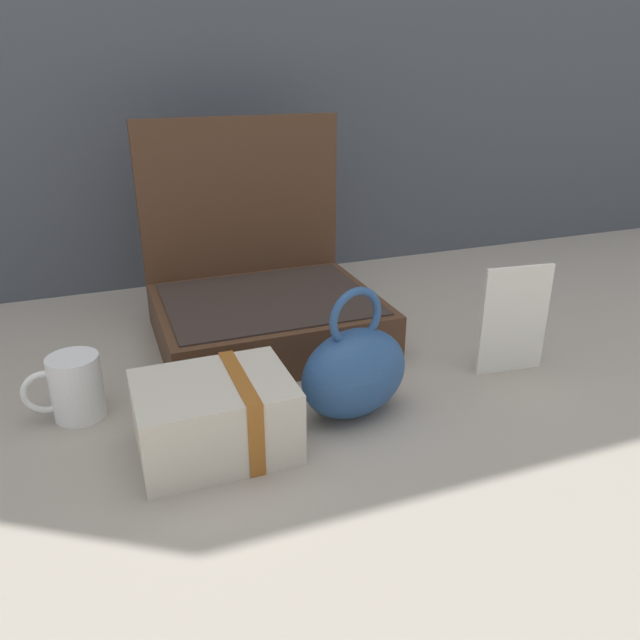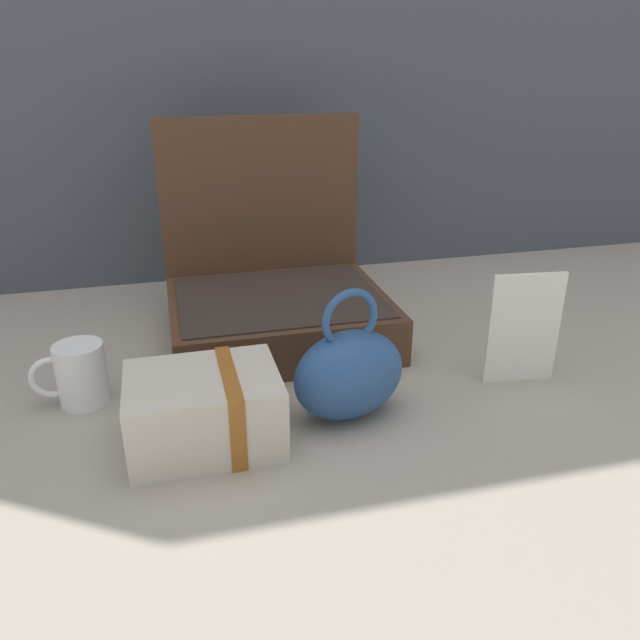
% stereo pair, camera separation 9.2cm
% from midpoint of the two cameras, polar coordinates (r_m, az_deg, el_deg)
% --- Properties ---
extents(ground_plane, '(6.00, 6.00, 0.00)m').
position_cam_midpoint_polar(ground_plane, '(0.99, -1.64, -5.63)').
color(ground_plane, '#9E9384').
extents(open_suitcase, '(0.38, 0.34, 0.38)m').
position_cam_midpoint_polar(open_suitcase, '(1.13, -7.73, 2.39)').
color(open_suitcase, '#4C301E').
rests_on(open_suitcase, ground_plane).
extents(teal_pouch_handbag, '(0.19, 0.14, 0.19)m').
position_cam_midpoint_polar(teal_pouch_handbag, '(0.87, 0.20, -4.82)').
color(teal_pouch_handbag, '#284C7F').
rests_on(teal_pouch_handbag, ground_plane).
extents(cream_toiletry_bag, '(0.20, 0.15, 0.10)m').
position_cam_midpoint_polar(cream_toiletry_bag, '(0.83, -12.62, -8.69)').
color(cream_toiletry_bag, beige).
rests_on(cream_toiletry_bag, ground_plane).
extents(coffee_mug, '(0.11, 0.07, 0.09)m').
position_cam_midpoint_polar(coffee_mug, '(0.96, -24.29, -5.74)').
color(coffee_mug, white).
rests_on(coffee_mug, ground_plane).
extents(info_card_left, '(0.12, 0.02, 0.18)m').
position_cam_midpoint_polar(info_card_left, '(1.02, 15.04, -0.05)').
color(info_card_left, white).
rests_on(info_card_left, ground_plane).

